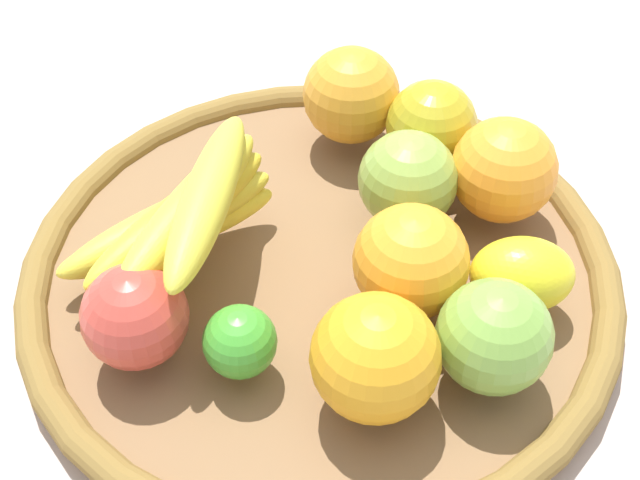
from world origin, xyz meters
TOP-DOWN VIEW (x-y plane):
  - ground_plane at (0.00, 0.00)m, footprint 2.40×2.40m
  - basket at (0.00, 0.00)m, footprint 0.43×0.43m
  - banana_bunch at (-0.04, 0.09)m, footprint 0.17×0.14m
  - lime_0 at (-0.10, 0.01)m, footprint 0.05×0.05m
  - orange_3 at (-0.09, -0.08)m, footprint 0.11×0.11m
  - orange_1 at (0.10, -0.10)m, footprint 0.09×0.09m
  - apple_2 at (0.13, -0.04)m, footprint 0.10×0.10m
  - orange_2 at (-0.01, -0.07)m, footprint 0.11×0.11m
  - apple_0 at (-0.05, -0.14)m, footprint 0.10×0.10m
  - orange_0 at (0.14, 0.03)m, footprint 0.10×0.10m
  - apple_1 at (-0.12, 0.07)m, footprint 0.08×0.08m
  - apple_3 at (0.07, -0.04)m, footprint 0.09×0.09m
  - lemon_0 at (0.02, -0.14)m, footprint 0.07×0.08m

SIDE VIEW (x-z plane):
  - ground_plane at x=0.00m, z-range 0.00..0.00m
  - basket at x=0.00m, z-range 0.00..0.03m
  - lime_0 at x=-0.10m, z-range 0.03..0.08m
  - lemon_0 at x=0.02m, z-range 0.03..0.08m
  - apple_1 at x=-0.12m, z-range 0.03..0.10m
  - apple_2 at x=0.13m, z-range 0.03..0.10m
  - apple_0 at x=-0.05m, z-range 0.03..0.10m
  - apple_3 at x=0.07m, z-range 0.03..0.10m
  - orange_2 at x=-0.01m, z-range 0.03..0.11m
  - orange_0 at x=0.14m, z-range 0.03..0.11m
  - orange_1 at x=0.10m, z-range 0.03..0.11m
  - orange_3 at x=-0.09m, z-range 0.03..0.11m
  - banana_bunch at x=-0.04m, z-range 0.03..0.12m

